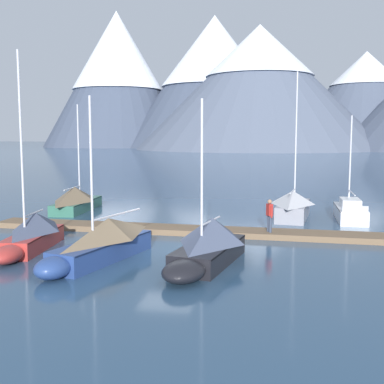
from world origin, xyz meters
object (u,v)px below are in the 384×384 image
at_px(sailboat_mid_dock_port, 101,242).
at_px(sailboat_outer_slip, 349,211).
at_px(sailboat_nearest_berth, 77,199).
at_px(person_on_dock, 269,214).
at_px(sailboat_second_berth, 31,233).
at_px(sailboat_far_berth, 293,204).
at_px(sailboat_mid_dock_starboard, 207,244).

distance_m(sailboat_mid_dock_port, sailboat_outer_slip, 17.08).
distance_m(sailboat_nearest_berth, person_on_dock, 15.13).
distance_m(sailboat_nearest_berth, sailboat_second_berth, 11.91).
bearing_deg(sailboat_mid_dock_port, sailboat_outer_slip, 47.74).
bearing_deg(person_on_dock, sailboat_nearest_berth, 153.76).
height_order(sailboat_nearest_berth, person_on_dock, sailboat_nearest_berth).
xyz_separation_m(sailboat_second_berth, sailboat_mid_dock_port, (3.86, -1.22, 0.04)).
height_order(sailboat_nearest_berth, sailboat_outer_slip, sailboat_nearest_berth).
bearing_deg(sailboat_far_berth, sailboat_mid_dock_starboard, -106.24).
bearing_deg(sailboat_mid_dock_port, sailboat_mid_dock_starboard, 3.53).
relative_size(sailboat_mid_dock_port, sailboat_far_berth, 0.74).
xyz_separation_m(sailboat_far_berth, person_on_dock, (-1.28, -6.44, 0.39)).
relative_size(sailboat_nearest_berth, sailboat_second_berth, 0.83).
bearing_deg(sailboat_mid_dock_port, sailboat_far_berth, 57.27).
xyz_separation_m(sailboat_second_berth, person_on_dock, (10.62, 4.85, 0.47)).
xyz_separation_m(sailboat_mid_dock_port, person_on_dock, (6.76, 6.07, 0.44)).
height_order(sailboat_second_berth, sailboat_mid_dock_port, sailboat_second_berth).
bearing_deg(sailboat_far_berth, sailboat_outer_slip, 2.25).
distance_m(sailboat_mid_dock_starboard, person_on_dock, 6.24).
distance_m(sailboat_mid_dock_port, sailboat_mid_dock_starboard, 4.48).
bearing_deg(sailboat_far_berth, sailboat_mid_dock_port, -122.73).
relative_size(sailboat_second_berth, sailboat_mid_dock_port, 1.30).
height_order(sailboat_mid_dock_starboard, sailboat_outer_slip, sailboat_mid_dock_starboard).
relative_size(sailboat_mid_dock_starboard, sailboat_far_berth, 0.72).
bearing_deg(sailboat_mid_dock_port, person_on_dock, 41.93).
bearing_deg(sailboat_outer_slip, sailboat_far_berth, -177.75).
bearing_deg(sailboat_mid_dock_port, sailboat_nearest_berth, 118.10).
bearing_deg(sailboat_nearest_berth, sailboat_mid_dock_port, -61.90).
height_order(sailboat_mid_dock_port, person_on_dock, sailboat_mid_dock_port).
xyz_separation_m(sailboat_mid_dock_starboard, sailboat_far_berth, (3.56, 12.23, 0.02)).
distance_m(sailboat_second_berth, person_on_dock, 11.68).
bearing_deg(sailboat_nearest_berth, sailboat_outer_slip, -0.37).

